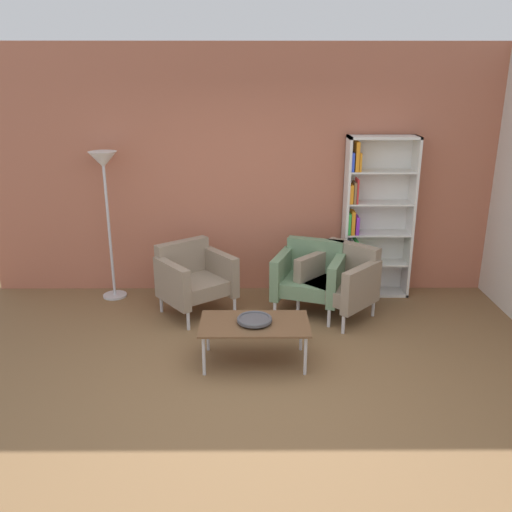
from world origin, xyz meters
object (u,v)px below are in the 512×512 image
(decorative_bowl, at_px, (255,319))
(armchair_near_window, at_px, (310,276))
(bookshelf_tall, at_px, (371,219))
(armchair_corner_red, at_px, (194,277))
(coffee_table_low, at_px, (255,326))
(armchair_by_bookshelf, at_px, (340,280))
(floor_lamp_torchiere, at_px, (104,177))

(decorative_bowl, relative_size, armchair_near_window, 0.36)
(bookshelf_tall, bearing_deg, armchair_near_window, -145.71)
(bookshelf_tall, xyz_separation_m, decorative_bowl, (-1.38, -1.69, -0.50))
(armchair_corner_red, bearing_deg, decorative_bowl, -97.23)
(coffee_table_low, height_order, armchair_corner_red, armchair_corner_red)
(armchair_near_window, bearing_deg, armchair_by_bookshelf, -1.90)
(floor_lamp_torchiere, bearing_deg, armchair_by_bookshelf, -11.57)
(armchair_by_bookshelf, bearing_deg, floor_lamp_torchiere, -148.27)
(coffee_table_low, distance_m, armchair_corner_red, 1.32)
(decorative_bowl, bearing_deg, armchair_near_window, 61.94)
(armchair_corner_red, bearing_deg, armchair_near_window, -36.39)
(armchair_near_window, bearing_deg, coffee_table_low, -98.83)
(armchair_near_window, height_order, armchair_by_bookshelf, same)
(coffee_table_low, bearing_deg, armchair_near_window, 61.94)
(bookshelf_tall, height_order, decorative_bowl, bookshelf_tall)
(coffee_table_low, xyz_separation_m, armchair_corner_red, (-0.67, 1.14, 0.05))
(armchair_by_bookshelf, bearing_deg, armchair_near_window, -157.83)
(floor_lamp_torchiere, bearing_deg, decorative_bowl, -43.24)
(decorative_bowl, distance_m, armchair_corner_red, 1.32)
(decorative_bowl, height_order, armchair_near_window, armchair_near_window)
(armchair_corner_red, distance_m, armchair_by_bookshelf, 1.62)
(bookshelf_tall, relative_size, coffee_table_low, 1.90)
(coffee_table_low, xyz_separation_m, decorative_bowl, (-0.00, 0.00, 0.07))
(armchair_corner_red, bearing_deg, floor_lamp_torchiere, 118.37)
(bookshelf_tall, distance_m, decorative_bowl, 2.24)
(bookshelf_tall, xyz_separation_m, coffee_table_low, (-1.38, -1.69, -0.56))
(coffee_table_low, bearing_deg, floor_lamp_torchiere, 136.76)
(decorative_bowl, height_order, armchair_corner_red, armchair_corner_red)
(floor_lamp_torchiere, bearing_deg, coffee_table_low, -43.24)
(coffee_table_low, height_order, decorative_bowl, decorative_bowl)
(decorative_bowl, height_order, armchair_by_bookshelf, armchair_by_bookshelf)
(decorative_bowl, relative_size, floor_lamp_torchiere, 0.18)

